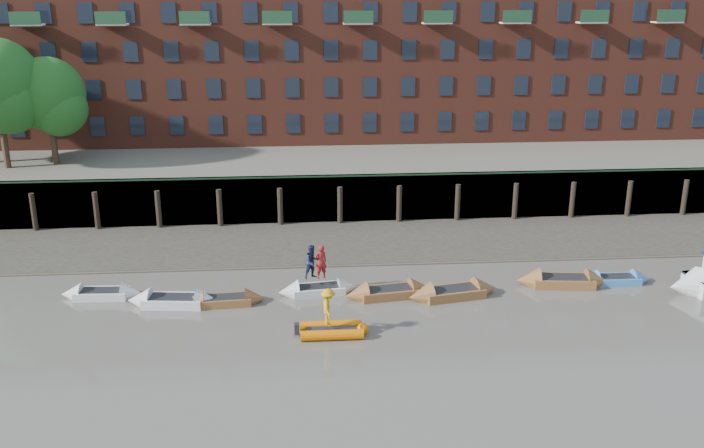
{
  "coord_description": "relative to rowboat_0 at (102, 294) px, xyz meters",
  "views": [
    {
      "loc": [
        -4.92,
        -25.96,
        15.72
      ],
      "look_at": [
        -1.95,
        12.0,
        3.2
      ],
      "focal_mm": 38.0,
      "sensor_mm": 36.0,
      "label": 1
    }
  ],
  "objects": [
    {
      "name": "ground",
      "position": [
        15.1,
        -10.49,
        -0.21
      ],
      "size": [
        220.0,
        220.0,
        0.0
      ],
      "primitive_type": "plane",
      "color": "#5F5A51",
      "rests_on": "ground"
    },
    {
      "name": "foreshore",
      "position": [
        15.1,
        7.51,
        -0.21
      ],
      "size": [
        110.0,
        8.0,
        0.5
      ],
      "primitive_type": "cube",
      "color": "#3D382F",
      "rests_on": "ground"
    },
    {
      "name": "mud_band",
      "position": [
        15.1,
        4.11,
        -0.21
      ],
      "size": [
        110.0,
        1.6,
        0.1
      ],
      "primitive_type": "cube",
      "color": "#4C4336",
      "rests_on": "ground"
    },
    {
      "name": "river_wall",
      "position": [
        15.1,
        11.89,
        1.38
      ],
      "size": [
        110.0,
        1.23,
        3.3
      ],
      "color": "#2D2A26",
      "rests_on": "ground"
    },
    {
      "name": "bank_terrace",
      "position": [
        15.1,
        25.51,
        1.39
      ],
      "size": [
        110.0,
        28.0,
        3.2
      ],
      "primitive_type": "cube",
      "color": "#5E594D",
      "rests_on": "ground"
    },
    {
      "name": "apartment_terrace",
      "position": [
        15.1,
        26.51,
        12.61
      ],
      "size": [
        80.6,
        15.56,
        20.98
      ],
      "color": "brown",
      "rests_on": "bank_terrace"
    },
    {
      "name": "rowboat_0",
      "position": [
        0.0,
        0.0,
        0.0
      ],
      "size": [
        4.22,
        1.39,
        1.21
      ],
      "rotation": [
        0.0,
        0.0,
        -0.04
      ],
      "color": "silver",
      "rests_on": "ground"
    },
    {
      "name": "rowboat_1",
      "position": [
        3.86,
        -1.26,
        0.03
      ],
      "size": [
        4.81,
        1.86,
        1.36
      ],
      "rotation": [
        0.0,
        0.0,
        -0.11
      ],
      "color": "silver",
      "rests_on": "ground"
    },
    {
      "name": "rowboat_2",
      "position": [
        6.42,
        -1.34,
        -0.0
      ],
      "size": [
        4.23,
        1.49,
        1.21
      ],
      "rotation": [
        0.0,
        0.0,
        0.07
      ],
      "color": "brown",
      "rests_on": "ground"
    },
    {
      "name": "rowboat_3",
      "position": [
        11.23,
        -0.34,
        0.0
      ],
      "size": [
        4.33,
        1.73,
        1.22
      ],
      "rotation": [
        0.0,
        0.0,
        0.12
      ],
      "color": "silver",
      "rests_on": "ground"
    },
    {
      "name": "rowboat_4",
      "position": [
        14.88,
        -1.02,
        0.03
      ],
      "size": [
        4.84,
        2.07,
        1.36
      ],
      "rotation": [
        0.0,
        0.0,
        0.15
      ],
      "color": "brown",
      "rests_on": "ground"
    },
    {
      "name": "rowboat_5",
      "position": [
        18.2,
        -1.35,
        0.04
      ],
      "size": [
        5.09,
        2.36,
        1.42
      ],
      "rotation": [
        0.0,
        0.0,
        0.2
      ],
      "color": "brown",
      "rests_on": "ground"
    },
    {
      "name": "rowboat_6",
      "position": [
        24.43,
        -0.28,
        0.04
      ],
      "size": [
        5.15,
        2.03,
        1.45
      ],
      "rotation": [
        0.0,
        0.0,
        -0.12
      ],
      "color": "brown",
      "rests_on": "ground"
    },
    {
      "name": "rowboat_7",
      "position": [
        27.39,
        -0.17,
        -0.01
      ],
      "size": [
        4.01,
        1.21,
        1.16
      ],
      "rotation": [
        0.0,
        0.0,
        -0.01
      ],
      "color": "#407CB8",
      "rests_on": "ground"
    },
    {
      "name": "rib_tender",
      "position": [
        11.8,
        -5.19,
        0.02
      ],
      "size": [
        3.17,
        1.49,
        0.55
      ],
      "rotation": [
        0.0,
        0.0,
        0.0
      ],
      "color": "orange",
      "rests_on": "ground"
    },
    {
      "name": "person_rower_a",
      "position": [
        11.38,
        -0.24,
        1.53
      ],
      "size": [
        0.78,
        0.65,
        1.84
      ],
      "primitive_type": "imported",
      "rotation": [
        0.0,
        0.0,
        3.51
      ],
      "color": "maroon",
      "rests_on": "rowboat_3"
    },
    {
      "name": "person_rower_b",
      "position": [
        10.94,
        -0.18,
        1.52
      ],
      "size": [
        1.1,
        1.02,
        1.82
      ],
      "primitive_type": "imported",
      "rotation": [
        0.0,
        0.0,
        0.47
      ],
      "color": "#19233F",
      "rests_on": "rowboat_3"
    },
    {
      "name": "person_rib_crew",
      "position": [
        11.53,
        -5.19,
        1.2
      ],
      "size": [
        0.67,
        1.16,
        1.8
      ],
      "primitive_type": "imported",
      "rotation": [
        0.0,
        0.0,
        1.57
      ],
      "color": "orange",
      "rests_on": "rib_tender"
    }
  ]
}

